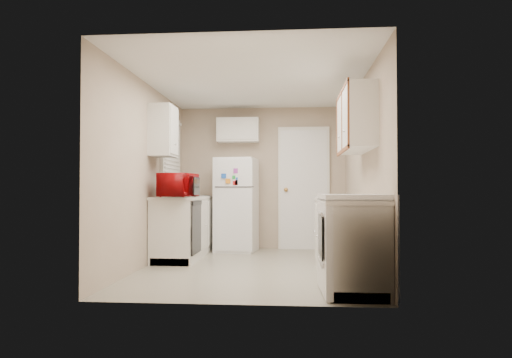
{
  "coord_description": "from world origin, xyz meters",
  "views": [
    {
      "loc": [
        0.51,
        -5.86,
        1.01
      ],
      "look_at": [
        0.0,
        0.5,
        1.15
      ],
      "focal_mm": 32.0,
      "sensor_mm": 36.0,
      "label": 1
    }
  ],
  "objects": [
    {
      "name": "refrigerator",
      "position": [
        -0.4,
        1.53,
        0.76
      ],
      "size": [
        0.7,
        0.68,
        1.51
      ],
      "primitive_type": "cube",
      "rotation": [
        0.0,
        0.0,
        -0.13
      ],
      "color": "white",
      "rests_on": "floor"
    },
    {
      "name": "sink",
      "position": [
        -1.1,
        1.05,
        0.86
      ],
      "size": [
        0.54,
        0.74,
        0.16
      ],
      "primitive_type": "cube",
      "color": "gray",
      "rests_on": "left_counter"
    },
    {
      "name": "stove",
      "position": [
        1.11,
        -1.38,
        0.48
      ],
      "size": [
        0.68,
        0.82,
        0.97
      ],
      "primitive_type": "cube",
      "rotation": [
        0.0,
        0.0,
        0.04
      ],
      "color": "white",
      "rests_on": "floor"
    },
    {
      "name": "dishwasher",
      "position": [
        -0.81,
        0.3,
        0.49
      ],
      "size": [
        0.03,
        0.58,
        0.72
      ],
      "primitive_type": "cube",
      "color": "black",
      "rests_on": "floor"
    },
    {
      "name": "cabinet_over_fridge",
      "position": [
        -0.4,
        1.75,
        2.0
      ],
      "size": [
        0.7,
        0.3,
        0.4
      ],
      "primitive_type": "cube",
      "color": "silver",
      "rests_on": "wall_back"
    },
    {
      "name": "wall_back",
      "position": [
        0.0,
        1.9,
        1.2
      ],
      "size": [
        2.8,
        2.8,
        0.0
      ],
      "primitive_type": "plane",
      "color": "tan",
      "rests_on": "floor"
    },
    {
      "name": "wall_right",
      "position": [
        1.4,
        0.0,
        1.2
      ],
      "size": [
        3.8,
        3.8,
        0.0
      ],
      "primitive_type": "plane",
      "color": "tan",
      "rests_on": "floor"
    },
    {
      "name": "upper_cabinet_left",
      "position": [
        -1.25,
        0.22,
        1.8
      ],
      "size": [
        0.3,
        0.45,
        0.7
      ],
      "primitive_type": "cube",
      "color": "silver",
      "rests_on": "wall_left"
    },
    {
      "name": "window_blinds",
      "position": [
        -1.36,
        1.05,
        1.6
      ],
      "size": [
        0.1,
        0.98,
        1.08
      ],
      "primitive_type": "cube",
      "color": "silver",
      "rests_on": "wall_left"
    },
    {
      "name": "ceiling",
      "position": [
        0.0,
        0.0,
        2.4
      ],
      "size": [
        3.8,
        3.8,
        0.0
      ],
      "primitive_type": "plane",
      "color": "white",
      "rests_on": "floor"
    },
    {
      "name": "wall_left",
      "position": [
        -1.4,
        0.0,
        1.2
      ],
      "size": [
        3.8,
        3.8,
        0.0
      ],
      "primitive_type": "plane",
      "color": "tan",
      "rests_on": "floor"
    },
    {
      "name": "soap_bottle",
      "position": [
        -1.09,
        1.38,
        1.0
      ],
      "size": [
        0.09,
        0.09,
        0.17
      ],
      "primitive_type": "imported",
      "rotation": [
        0.0,
        0.0,
        -0.26
      ],
      "color": "silver",
      "rests_on": "left_counter"
    },
    {
      "name": "interior_door",
      "position": [
        0.7,
        1.86,
        1.02
      ],
      "size": [
        0.86,
        0.06,
        2.08
      ],
      "primitive_type": "cube",
      "color": "white",
      "rests_on": "floor"
    },
    {
      "name": "microwave",
      "position": [
        -1.03,
        0.18,
        1.05
      ],
      "size": [
        0.61,
        0.38,
        0.38
      ],
      "primitive_type": "imported",
      "rotation": [
        0.0,
        0.0,
        1.45
      ],
      "color": "#8F0407",
      "rests_on": "left_counter"
    },
    {
      "name": "wall_front",
      "position": [
        0.0,
        -1.9,
        1.2
      ],
      "size": [
        2.8,
        2.8,
        0.0
      ],
      "primitive_type": "plane",
      "color": "tan",
      "rests_on": "floor"
    },
    {
      "name": "floor",
      "position": [
        0.0,
        0.0,
        0.0
      ],
      "size": [
        3.8,
        3.8,
        0.0
      ],
      "primitive_type": "plane",
      "color": "#A9A390",
      "rests_on": "ground"
    },
    {
      "name": "left_counter",
      "position": [
        -1.1,
        0.9,
        0.45
      ],
      "size": [
        0.6,
        1.8,
        0.9
      ],
      "primitive_type": "cube",
      "color": "silver",
      "rests_on": "floor"
    },
    {
      "name": "right_counter",
      "position": [
        1.1,
        -0.8,
        0.45
      ],
      "size": [
        0.6,
        2.0,
        0.9
      ],
      "primitive_type": "cube",
      "color": "silver",
      "rests_on": "floor"
    },
    {
      "name": "upper_cabinet_right",
      "position": [
        1.25,
        -0.5,
        1.8
      ],
      "size": [
        0.3,
        1.2,
        0.7
      ],
      "primitive_type": "cube",
      "color": "silver",
      "rests_on": "wall_right"
    }
  ]
}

